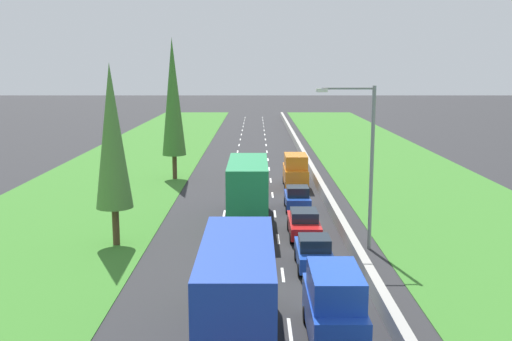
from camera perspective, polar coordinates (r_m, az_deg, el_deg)
ground_plane at (r=60.91m, az=-0.27°, el=0.64°), size 300.00×300.00×0.00m
grass_verge_left at (r=62.30m, az=-11.98°, el=0.65°), size 14.00×140.00×0.04m
grass_verge_right at (r=62.47m, az=13.01°, el=0.63°), size 14.00×140.00×0.04m
median_barrier at (r=61.07m, az=5.09°, el=1.02°), size 0.44×120.00×0.85m
lane_markings at (r=60.91m, az=-0.27°, el=0.64°), size 3.64×116.00×0.01m
blue_box_truck_centre_lane at (r=21.05m, az=-1.59°, el=-11.64°), size 2.46×9.40×4.18m
blue_van_right_lane at (r=22.05m, az=7.75°, el=-12.89°), size 1.96×4.90×2.82m
blue_hatchback_right_lane at (r=29.61m, az=5.80°, el=-7.95°), size 1.74×3.90×1.72m
red_sedan_right_lane at (r=34.98m, az=4.83°, el=-5.15°), size 1.82×4.50×1.64m
black_sedan_centre_lane at (r=30.22m, az=-0.26°, el=-7.58°), size 1.82×4.50×1.64m
green_box_truck_centre_lane at (r=37.62m, az=-0.62°, el=-1.88°), size 2.46×9.40×4.18m
blue_hatchback_right_lane_sixth at (r=41.45m, az=4.20°, el=-2.69°), size 1.74×3.90×1.72m
white_hatchback_centre_lane at (r=47.32m, az=-0.10°, el=-1.07°), size 1.74×3.90×1.72m
orange_van_right_lane at (r=48.96m, az=4.02°, el=-0.05°), size 1.96×4.90×2.82m
poplar_tree_second at (r=33.13m, az=-13.70°, el=3.18°), size 2.06×2.06×10.22m
poplar_tree_third at (r=52.42m, az=-7.94°, el=7.06°), size 2.11×2.11×12.52m
street_light_mast at (r=32.17m, az=10.79°, el=1.42°), size 3.20×0.28×9.00m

